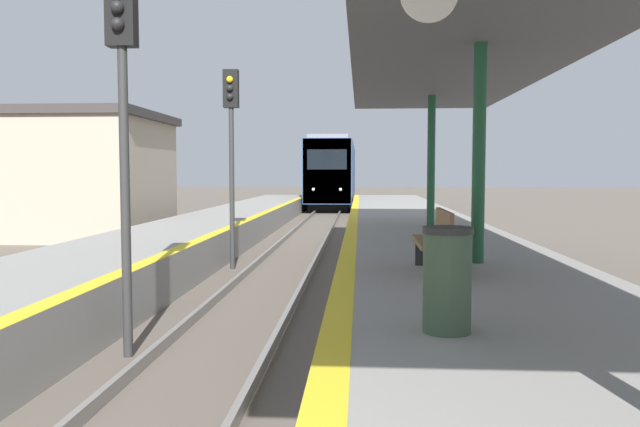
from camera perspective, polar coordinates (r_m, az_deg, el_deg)
The scene contains 7 objects.
train at distance 45.39m, azimuth 1.34°, elevation 3.72°, with size 2.78×21.08×4.53m.
signal_near at distance 8.23m, azimuth -17.60°, elevation 10.51°, with size 0.36×0.31×4.79m.
signal_mid at distance 15.21m, azimuth -8.12°, elevation 7.46°, with size 0.36×0.31×4.79m.
station_canopy at distance 10.67m, azimuth 14.49°, elevation 15.14°, with size 4.21×20.51×3.75m.
trash_bin at distance 5.90m, azimuth 11.54°, elevation -5.93°, with size 0.47×0.47×0.98m.
bench at distance 9.42m, azimuth 10.52°, elevation -2.33°, with size 0.44×1.59×0.92m.
station_building at distance 25.00m, azimuth -23.84°, elevation 3.29°, with size 8.51×6.01×4.51m.
Camera 1 is at (1.87, -1.02, 2.34)m, focal length 35.00 mm.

